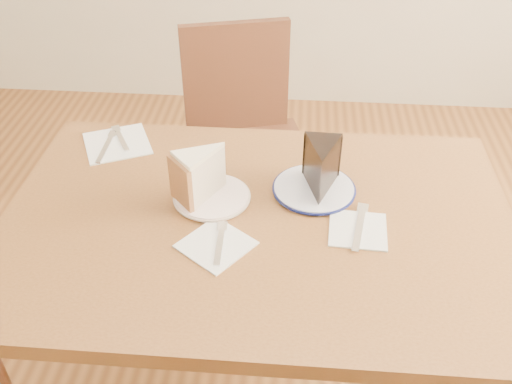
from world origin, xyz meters
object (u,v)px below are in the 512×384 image
object	(u,v)px
plate_cream	(212,197)
carrot_cake	(204,174)
chair_far	(243,146)
plate_navy	(314,189)
chocolate_cake	(321,171)
table	(257,249)

from	to	relation	value
plate_cream	carrot_cake	size ratio (longest dim) A/B	1.47
chair_far	plate_navy	bearing A→B (deg)	96.87
plate_navy	chocolate_cake	xyz separation A→B (m)	(0.01, -0.01, 0.06)
plate_cream	carrot_cake	distance (m)	0.06
table	chocolate_cake	world-z (taller)	chocolate_cake
table	plate_cream	bearing A→B (deg)	151.56
chair_far	carrot_cake	distance (m)	0.70
carrot_cake	plate_cream	bearing A→B (deg)	24.34
plate_navy	plate_cream	bearing A→B (deg)	-167.93
carrot_cake	chocolate_cake	size ratio (longest dim) A/B	0.96
plate_cream	chocolate_cake	distance (m)	0.27
table	chocolate_cake	xyz separation A→B (m)	(0.14, 0.11, 0.17)
chocolate_cake	carrot_cake	bearing A→B (deg)	10.07
plate_cream	plate_navy	distance (m)	0.25
table	chair_far	distance (m)	0.71
table	chair_far	world-z (taller)	chair_far
plate_cream	carrot_cake	world-z (taller)	carrot_cake
plate_navy	carrot_cake	size ratio (longest dim) A/B	1.61
plate_navy	table	bearing A→B (deg)	-138.61
table	plate_navy	distance (m)	0.20
chocolate_cake	plate_cream	bearing A→B (deg)	12.13
plate_cream	chocolate_cake	size ratio (longest dim) A/B	1.40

